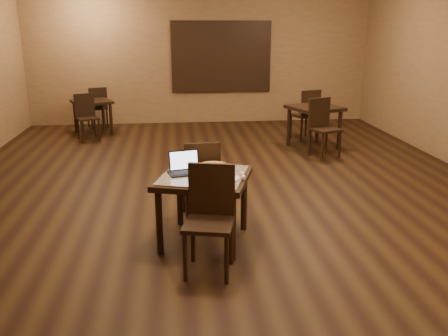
{
  "coord_description": "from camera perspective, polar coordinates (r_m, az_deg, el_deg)",
  "views": [
    {
      "loc": [
        -0.63,
        -6.37,
        2.28
      ],
      "look_at": [
        -0.14,
        -1.68,
        0.85
      ],
      "focal_mm": 38.0,
      "sensor_mm": 36.0,
      "label": 1
    }
  ],
  "objects": [
    {
      "name": "mural",
      "position": [
        11.41,
        -0.32,
        13.22
      ],
      "size": [
        2.34,
        0.05,
        1.64
      ],
      "color": "navy",
      "rests_on": "wall_back"
    },
    {
      "name": "other_table_b_chair_far",
      "position": [
        11.19,
        -14.97,
        7.31
      ],
      "size": [
        0.53,
        0.53,
        0.93
      ],
      "rotation": [
        0.0,
        0.0,
        3.54
      ],
      "color": "black",
      "rests_on": "ground"
    },
    {
      "name": "tiled_table",
      "position": [
        5.03,
        -2.46,
        -1.9
      ],
      "size": [
        1.15,
        1.15,
        0.76
      ],
      "rotation": [
        0.0,
        0.0,
        -0.29
      ],
      "color": "black",
      "rests_on": "ground"
    },
    {
      "name": "napkin_roll",
      "position": [
        4.9,
        2.3,
        -0.91
      ],
      "size": [
        0.04,
        0.17,
        0.04
      ],
      "rotation": [
        0.0,
        0.0,
        -0.03
      ],
      "color": "white",
      "rests_on": "tiled_table"
    },
    {
      "name": "pizza_whole",
      "position": [
        5.23,
        -1.34,
        0.24
      ],
      "size": [
        0.34,
        0.34,
        0.02
      ],
      "color": "#CEB889",
      "rests_on": "pizza_pan"
    },
    {
      "name": "other_table_b",
      "position": [
        10.65,
        -15.6,
        7.2
      ],
      "size": [
        1.01,
        1.01,
        0.72
      ],
      "rotation": [
        0.0,
        0.0,
        0.4
      ],
      "color": "black",
      "rests_on": "ground"
    },
    {
      "name": "other_table_a",
      "position": [
        9.19,
        10.83,
        6.48
      ],
      "size": [
        1.09,
        1.09,
        0.8
      ],
      "rotation": [
        0.0,
        0.0,
        0.35
      ],
      "color": "black",
      "rests_on": "ground"
    },
    {
      "name": "pizza_pan",
      "position": [
        5.24,
        -1.33,
        0.1
      ],
      "size": [
        0.37,
        0.37,
        0.01
      ],
      "primitive_type": "cylinder",
      "color": "silver",
      "rests_on": "tiled_table"
    },
    {
      "name": "other_table_a_chair_far",
      "position": [
        9.79,
        9.97,
        6.67
      ],
      "size": [
        0.57,
        0.57,
        1.04
      ],
      "rotation": [
        0.0,
        0.0,
        3.49
      ],
      "color": "black",
      "rests_on": "ground"
    },
    {
      "name": "chair_main_near",
      "position": [
        4.49,
        -1.69,
        -5.35
      ],
      "size": [
        0.53,
        0.53,
        1.03
      ],
      "rotation": [
        0.0,
        0.0,
        -0.23
      ],
      "color": "black",
      "rests_on": "ground"
    },
    {
      "name": "wall_back",
      "position": [
        11.41,
        -2.91,
        12.95
      ],
      "size": [
        8.0,
        0.02,
        3.0
      ],
      "primitive_type": "cube",
      "color": "olive",
      "rests_on": "ground"
    },
    {
      "name": "plate",
      "position": [
        4.84,
        0.25,
        -1.24
      ],
      "size": [
        0.28,
        0.28,
        0.02
      ],
      "primitive_type": "cylinder",
      "color": "white",
      "rests_on": "tiled_table"
    },
    {
      "name": "spatula",
      "position": [
        5.21,
        -1.1,
        0.28
      ],
      "size": [
        0.22,
        0.25,
        0.01
      ],
      "primitive_type": "cube",
      "rotation": [
        0.0,
        0.0,
        0.64
      ],
      "color": "silver",
      "rests_on": "pizza_whole"
    },
    {
      "name": "pizza_slice",
      "position": [
        4.84,
        0.26,
        -1.08
      ],
      "size": [
        0.27,
        0.27,
        0.02
      ],
      "primitive_type": null,
      "rotation": [
        0.0,
        0.0,
        0.74
      ],
      "color": "#CEB889",
      "rests_on": "plate"
    },
    {
      "name": "other_table_b_chair_near",
      "position": [
        10.13,
        -16.23,
        6.26
      ],
      "size": [
        0.53,
        0.53,
        0.93
      ],
      "rotation": [
        0.0,
        0.0,
        0.4
      ],
      "color": "black",
      "rests_on": "ground"
    },
    {
      "name": "wall_front",
      "position": [
        1.7,
        16.95,
        -11.29
      ],
      "size": [
        8.0,
        0.02,
        3.0
      ],
      "primitive_type": "cube",
      "color": "olive",
      "rests_on": "ground"
    },
    {
      "name": "other_table_a_chair_near",
      "position": [
        8.63,
        11.75,
        5.21
      ],
      "size": [
        0.57,
        0.57,
        1.04
      ],
      "rotation": [
        0.0,
        0.0,
        0.35
      ],
      "color": "black",
      "rests_on": "ground"
    },
    {
      "name": "chair_main_far",
      "position": [
        5.65,
        -2.76,
        -0.92
      ],
      "size": [
        0.46,
        0.46,
        0.98
      ],
      "rotation": [
        0.0,
        0.0,
        3.24
      ],
      "color": "black",
      "rests_on": "ground"
    },
    {
      "name": "laptop",
      "position": [
        5.07,
        -4.81,
        0.13
      ],
      "size": [
        0.37,
        0.32,
        0.22
      ],
      "rotation": [
        0.0,
        0.0,
        0.22
      ],
      "color": "black",
      "rests_on": "tiled_table"
    },
    {
      "name": "ground",
      "position": [
        6.79,
        -0.34,
        -2.72
      ],
      "size": [
        10.0,
        10.0,
        0.0
      ],
      "primitive_type": "plane",
      "color": "black",
      "rests_on": "ground"
    }
  ]
}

